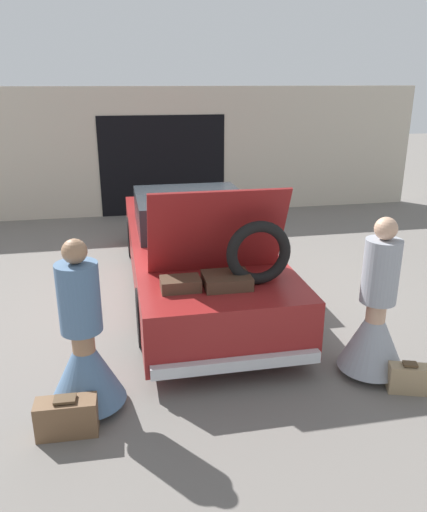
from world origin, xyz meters
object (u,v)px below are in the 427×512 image
at_px(suitcase_beside_left_person, 67,417).
at_px(suitcase_beside_right_person, 408,378).
at_px(person_left, 84,352).
at_px(car, 195,248).
at_px(person_right, 375,321).

distance_m(suitcase_beside_left_person, suitcase_beside_right_person, 3.24).
relative_size(person_left, suitcase_beside_right_person, 4.10).
relative_size(car, person_right, 3.13).
height_order(suitcase_beside_left_person, suitcase_beside_right_person, suitcase_beside_left_person).
xyz_separation_m(person_right, suitcase_beside_left_person, (-3.04, -0.38, -0.43)).
relative_size(person_left, suitcase_beside_left_person, 3.14).
xyz_separation_m(person_left, suitcase_beside_left_person, (-0.16, -0.36, -0.42)).
distance_m(car, suitcase_beside_left_person, 3.45).
height_order(person_left, person_right, person_right).
bearing_deg(suitcase_beside_left_person, suitcase_beside_right_person, -0.04).
relative_size(car, person_left, 3.19).
relative_size(car, suitcase_beside_right_person, 13.07).
bearing_deg(person_right, person_left, 101.40).
bearing_deg(suitcase_beside_left_person, person_left, 65.39).
distance_m(car, person_right, 3.00).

